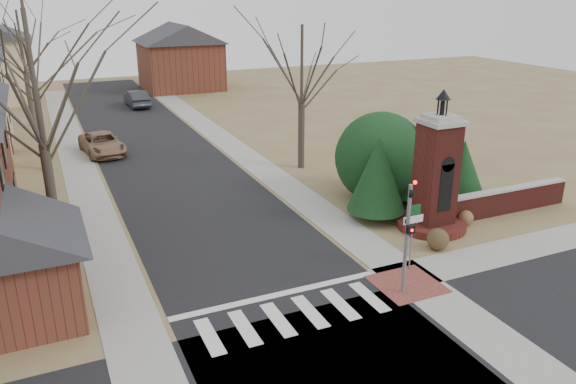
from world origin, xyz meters
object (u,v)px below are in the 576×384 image
traffic_signal_pole (408,228)px  brick_gate_monument (435,184)px  pickup_truck (102,144)px  sign_post (413,224)px  distant_car (137,99)px

traffic_signal_pole → brick_gate_monument: size_ratio=0.69×
traffic_signal_pole → pickup_truck: size_ratio=0.89×
sign_post → pickup_truck: size_ratio=0.55×
traffic_signal_pole → distant_car: (-2.70, 39.02, -1.81)m
sign_post → distant_car: (-3.99, 37.61, -1.17)m
distant_car → brick_gate_monument: bearing=99.9°
sign_post → pickup_truck: bearing=112.0°
traffic_signal_pole → brick_gate_monument: brick_gate_monument is taller
pickup_truck → traffic_signal_pole: bearing=-78.5°
brick_gate_monument → pickup_truck: 22.98m
traffic_signal_pole → distant_car: bearing=94.0°
pickup_truck → distant_car: distant_car is taller
sign_post → distant_car: size_ratio=0.58×
distant_car → sign_post: bearing=93.9°
pickup_truck → distant_car: bearing=65.4°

